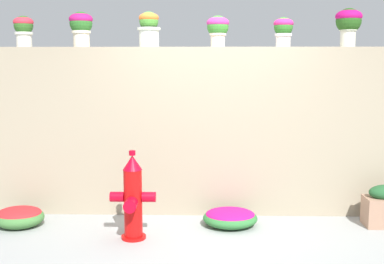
# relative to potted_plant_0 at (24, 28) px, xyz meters

# --- Properties ---
(ground_plane) EXTENTS (24.00, 24.00, 0.00)m
(ground_plane) POSITION_rel_potted_plant_0_xyz_m (2.31, -0.94, -2.27)
(ground_plane) COLOR #959897
(stone_wall) EXTENTS (5.37, 0.38, 2.04)m
(stone_wall) POSITION_rel_potted_plant_0_xyz_m (2.31, -0.03, -1.25)
(stone_wall) COLOR gray
(stone_wall) RESTS_ON ground
(potted_plant_0) EXTENTS (0.24, 0.24, 0.38)m
(potted_plant_0) POSITION_rel_potted_plant_0_xyz_m (0.00, 0.00, 0.00)
(potted_plant_0) COLOR silver
(potted_plant_0) RESTS_ON stone_wall
(potted_plant_1) EXTENTS (0.29, 0.29, 0.43)m
(potted_plant_1) POSITION_rel_potted_plant_0_xyz_m (0.70, 0.01, 0.04)
(potted_plant_1) COLOR beige
(potted_plant_1) RESTS_ON stone_wall
(potted_plant_2) EXTENTS (0.28, 0.28, 0.42)m
(potted_plant_2) POSITION_rel_potted_plant_0_xyz_m (1.53, -0.01, 0.01)
(potted_plant_2) COLOR silver
(potted_plant_2) RESTS_ON stone_wall
(potted_plant_3) EXTENTS (0.27, 0.27, 0.38)m
(potted_plant_3) POSITION_rel_potted_plant_0_xyz_m (2.36, -0.01, 0.00)
(potted_plant_3) COLOR beige
(potted_plant_3) RESTS_ON stone_wall
(potted_plant_4) EXTENTS (0.24, 0.24, 0.35)m
(potted_plant_4) POSITION_rel_potted_plant_0_xyz_m (3.15, -0.02, -0.01)
(potted_plant_4) COLOR silver
(potted_plant_4) RESTS_ON stone_wall
(potted_plant_5) EXTENTS (0.32, 0.32, 0.46)m
(potted_plant_5) POSITION_rel_potted_plant_0_xyz_m (3.92, 0.01, 0.07)
(potted_plant_5) COLOR beige
(potted_plant_5) RESTS_ON stone_wall
(fire_hydrant) EXTENTS (0.48, 0.39, 0.95)m
(fire_hydrant) POSITION_rel_potted_plant_0_xyz_m (1.45, -1.03, -1.84)
(fire_hydrant) COLOR red
(fire_hydrant) RESTS_ON ground
(flower_bush_left) EXTENTS (0.56, 0.51, 0.23)m
(flower_bush_left) POSITION_rel_potted_plant_0_xyz_m (0.09, -0.67, -2.15)
(flower_bush_left) COLOR #3F7337
(flower_bush_left) RESTS_ON ground
(flower_bush_right) EXTENTS (0.63, 0.56, 0.20)m
(flower_bush_right) POSITION_rel_potted_plant_0_xyz_m (2.50, -0.59, -2.17)
(flower_bush_right) COLOR #2F7135
(flower_bush_right) RESTS_ON ground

